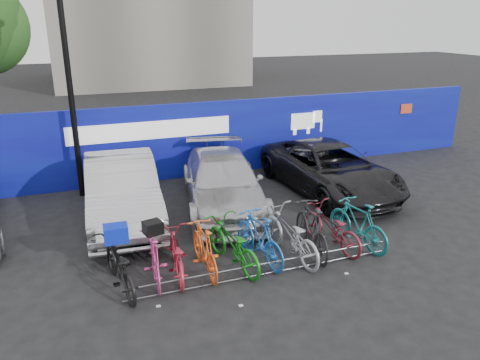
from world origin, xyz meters
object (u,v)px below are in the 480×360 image
bike_2 (176,255)px  bike_7 (312,229)px  bike_3 (204,249)px  car_2 (223,182)px  bike_5 (259,238)px  bike_8 (331,228)px  lamppost (69,82)px  bike_6 (290,235)px  bike_rack (264,269)px  car_1 (122,190)px  car_3 (330,168)px  bike_0 (119,265)px  bike_1 (155,257)px  bike_9 (358,224)px  bike_4 (233,245)px

bike_2 → bike_7: size_ratio=0.91×
bike_3 → car_2: bearing=-114.8°
bike_5 → bike_8: bearing=170.4°
lamppost → bike_2: size_ratio=3.51×
bike_2 → bike_6: 2.46m
bike_6 → lamppost: bearing=-61.6°
bike_6 → bike_rack: bearing=25.2°
bike_2 → bike_8: (3.51, -0.04, 0.03)m
car_1 → bike_8: bearing=-34.4°
bike_rack → bike_2: 1.78m
bike_3 → bike_8: 2.94m
bike_rack → bike_8: bearing=18.2°
bike_2 → car_3: bearing=-143.8°
bike_0 → bike_3: bearing=173.4°
bike_1 → bike_5: bike_5 is taller
bike_0 → bike_3: size_ratio=1.12×
bike_5 → bike_rack: bearing=67.4°
bike_2 → car_2: bearing=-117.4°
bike_0 → bike_7: bike_7 is taller
bike_9 → car_1: bearing=-45.9°
bike_1 → bike_7: size_ratio=0.88×
bike_1 → bike_3: bike_3 is taller
bike_rack → bike_3: bike_3 is taller
car_2 → car_3: car_2 is taller
bike_0 → bike_7: 4.10m
bike_5 → bike_0: bearing=-8.3°
car_1 → bike_5: size_ratio=2.68×
bike_3 → bike_9: (3.55, -0.09, 0.03)m
bike_7 → bike_9: size_ratio=1.05×
car_3 → car_1: bearing=176.8°
bike_rack → bike_7: (1.34, 0.55, 0.41)m
bike_7 → car_3: bearing=-118.2°
bike_1 → bike_6: bike_6 is taller
bike_0 → bike_7: (4.10, 0.02, 0.07)m
bike_1 → bike_6: bearing=-176.5°
bike_5 → bike_3: bearing=-8.9°
car_3 → bike_2: (-5.34, -3.13, -0.26)m
car_1 → bike_4: bearing=-57.6°
lamppost → bike_1: (1.14, -5.39, -2.77)m
bike_4 → car_2: bearing=-117.5°
bike_8 → bike_9: bike_9 is taller
bike_5 → bike_1: bearing=-10.0°
bike_3 → bike_5: bike_5 is taller
car_3 → bike_5: size_ratio=2.84×
car_3 → bike_3: 5.74m
bike_rack → bike_4: (-0.47, 0.58, 0.35)m
car_2 → bike_4: size_ratio=2.55×
bike_2 → bike_7: bike_7 is taller
lamppost → bike_0: bearing=-85.4°
car_1 → bike_8: car_1 is taller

